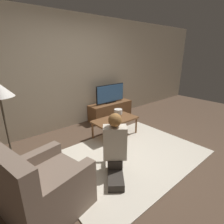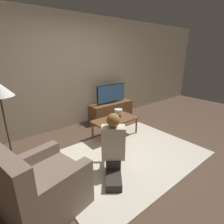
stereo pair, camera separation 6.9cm
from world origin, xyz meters
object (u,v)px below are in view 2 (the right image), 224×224
(person_kneeling, at_px, (113,146))
(table_lamp, at_px, (118,112))
(tv, at_px, (111,94))
(coffee_table, at_px, (115,121))
(armchair, at_px, (41,189))

(person_kneeling, height_order, table_lamp, person_kneeling)
(person_kneeling, bearing_deg, tv, -89.95)
(coffee_table, distance_m, table_lamp, 0.22)
(tv, relative_size, table_lamp, 5.08)
(tv, distance_m, table_lamp, 0.98)
(coffee_table, xyz_separation_m, table_lamp, (0.15, 0.07, 0.14))
(armchair, height_order, table_lamp, armchair)
(tv, xyz_separation_m, coffee_table, (-0.62, -0.91, -0.34))
(coffee_table, distance_m, person_kneeling, 1.26)
(coffee_table, height_order, armchair, armchair)
(armchair, xyz_separation_m, table_lamp, (2.03, 1.00, 0.21))
(table_lamp, bearing_deg, armchair, -153.88)
(coffee_table, relative_size, table_lamp, 5.46)
(tv, xyz_separation_m, person_kneeling, (-1.45, -1.85, -0.23))
(armchair, height_order, person_kneeling, person_kneeling)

